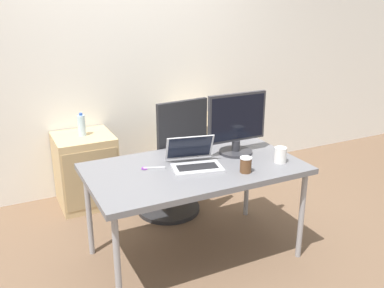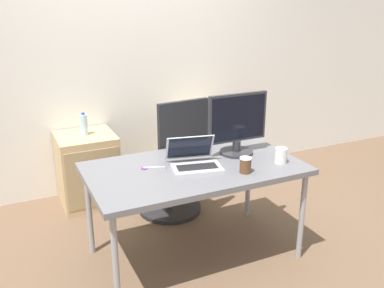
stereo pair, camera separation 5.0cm
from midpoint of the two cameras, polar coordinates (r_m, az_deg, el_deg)
ground_plane at (r=3.33m, az=0.76°, el=-14.51°), size 14.00×14.00×0.00m
wall_back at (r=4.19m, az=-8.26°, el=11.59°), size 10.00×0.05×2.60m
desk at (r=3.00m, az=0.82°, el=-3.82°), size 1.49×0.84×0.72m
office_chair at (r=3.71m, az=-2.16°, el=-3.74°), size 0.56×0.58×1.07m
cabinet_left at (r=4.05m, az=-13.38°, el=-3.27°), size 0.51×0.50×0.66m
cabinet_right at (r=4.39m, az=1.26°, el=-0.92°), size 0.51×0.50×0.66m
water_bottle at (r=3.91m, az=-13.87°, el=2.52°), size 0.07×0.07×0.21m
laptop_center at (r=2.96m, az=0.84°, el=-2.25°), size 0.37×0.36×0.21m
monitor at (r=3.17m, az=6.51°, el=2.53°), size 0.47×0.25×0.46m
coffee_cup_white at (r=3.09m, az=12.21°, el=-1.52°), size 0.09×0.09×0.11m
coffee_cup_brown at (r=2.88m, az=7.64°, el=-2.81°), size 0.08×0.08×0.11m
scissors at (r=2.95m, az=-5.03°, el=-3.18°), size 0.17×0.09×0.01m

